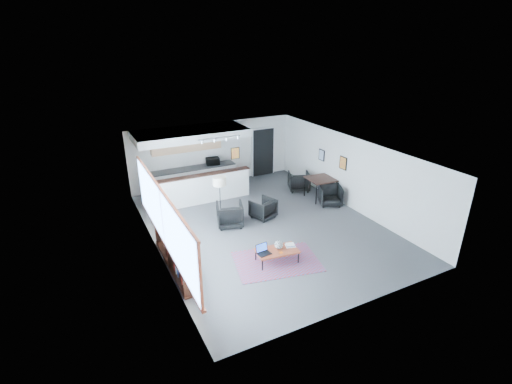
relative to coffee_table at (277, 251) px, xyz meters
name	(u,v)px	position (x,y,z in m)	size (l,w,h in m)	color
room	(264,190)	(0.69, 2.04, 0.95)	(7.02, 9.02, 2.62)	#47474A
window	(163,219)	(-2.77, 1.14, 1.11)	(0.10, 5.95, 1.66)	#8CBFFF
console	(174,258)	(-2.61, 0.99, -0.02)	(0.35, 3.00, 0.80)	#331A12
kitchenette	(192,161)	(-0.51, 5.75, 1.03)	(4.20, 1.96, 2.60)	white
doorway	(263,152)	(2.99, 6.46, 0.73)	(1.10, 0.12, 2.15)	black
track_light	(220,139)	(0.10, 4.24, 2.18)	(1.60, 0.07, 0.15)	silver
wall_art_lower	(343,163)	(4.16, 2.44, 1.20)	(0.03, 0.38, 0.48)	black
wall_art_upper	(322,155)	(4.16, 3.74, 1.15)	(0.03, 0.34, 0.44)	black
kilim_rug	(277,261)	(0.00, 0.00, -0.34)	(2.59, 2.03, 0.01)	#673550
coffee_table	(277,251)	(0.00, 0.00, 0.00)	(1.22, 0.76, 0.38)	maroon
laptop	(263,251)	(-0.42, 0.05, 0.10)	(0.38, 0.33, 0.26)	black
ceramic_pot	(279,245)	(0.08, 0.05, 0.15)	(0.23, 0.23, 0.23)	gray
book_stack	(290,245)	(0.43, 0.01, 0.07)	(0.32, 0.28, 0.08)	silver
coaster	(281,252)	(0.03, -0.16, 0.03)	(0.10, 0.10, 0.01)	#E5590C
armchair_left	(230,213)	(-0.29, 2.61, 0.08)	(0.83, 0.78, 0.86)	black
armchair_right	(263,208)	(0.95, 2.61, 0.03)	(0.73, 0.68, 0.75)	black
floor_lamp	(219,183)	(-0.39, 3.18, 0.99)	(0.46, 0.46, 1.53)	black
dining_table	(321,180)	(3.69, 3.08, 0.40)	(1.04, 1.04, 0.82)	#331A12
dining_chair_near	(330,196)	(3.68, 2.43, 0.00)	(0.67, 0.63, 0.69)	black
dining_chair_far	(299,182)	(3.42, 4.15, 0.01)	(0.69, 0.64, 0.71)	black
microwave	(213,160)	(0.51, 6.19, 0.76)	(0.53, 0.29, 0.36)	black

